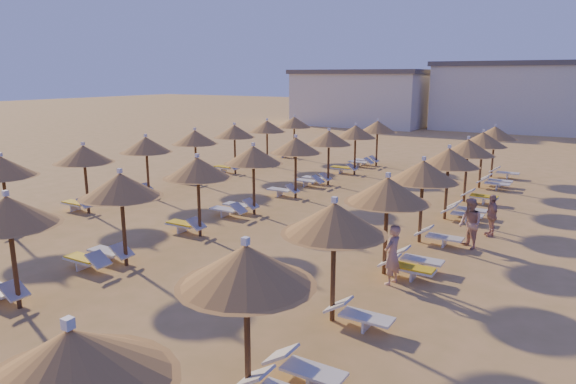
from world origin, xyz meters
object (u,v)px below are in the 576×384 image
Objects in this scene: parasol_row_east at (407,181)px; parasol_row_west at (228,162)px; beachgoer_c at (492,215)px; beachgoer_a at (392,255)px; beachgoer_b at (470,224)px.

parasol_row_west is at bearing 180.00° from parasol_row_east.
parasol_row_east is at bearing -55.62° from beachgoer_c.
parasol_row_west is 10.20m from beachgoer_c.
beachgoer_a reaches higher than beachgoer_c.
parasol_row_east is 21.82× the size of beachgoer_c.
parasol_row_west is at bearing -121.49° from beachgoer_b.
parasol_row_east is 2.96m from beachgoer_a.
parasol_row_east is 19.49× the size of beachgoer_b.
beachgoer_a is (0.45, -2.40, -1.67)m from parasol_row_east.
parasol_row_west is 9.26m from beachgoer_b.
beachgoer_b is (1.67, 1.98, -1.66)m from parasol_row_east.
beachgoer_a is (-1.22, -4.39, -0.00)m from beachgoer_b.
beachgoer_a is at bearing -59.61° from beachgoer_b.
beachgoer_b is at bearing 177.16° from beachgoer_a.
beachgoer_b is 1.00× the size of beachgoer_a.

